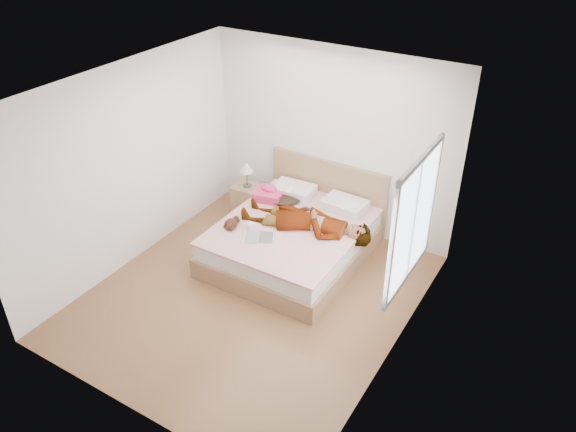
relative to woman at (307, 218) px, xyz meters
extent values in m
plane|color=#572E1B|center=(-0.17, -1.04, -0.63)|extent=(4.00, 4.00, 0.00)
imported|color=white|center=(0.00, 0.00, 0.00)|extent=(1.81, 0.94, 0.24)
ellipsoid|color=black|center=(-0.57, 0.45, -0.08)|extent=(0.59, 0.65, 0.08)
cube|color=silver|center=(-0.50, 0.40, 0.07)|extent=(0.06, 0.10, 0.05)
plane|color=white|center=(-0.17, -1.04, 1.97)|extent=(4.00, 4.00, 0.00)
plane|color=silver|center=(-0.17, 0.96, 0.67)|extent=(3.60, 0.00, 3.60)
plane|color=white|center=(-0.17, -3.04, 0.67)|extent=(3.60, 0.00, 3.60)
plane|color=white|center=(-1.97, -1.04, 0.67)|extent=(0.00, 4.00, 4.00)
plane|color=silver|center=(1.63, -1.04, 0.67)|extent=(0.00, 4.00, 4.00)
cube|color=white|center=(1.61, -0.74, 0.87)|extent=(0.02, 1.10, 1.30)
cube|color=silver|center=(1.61, -1.32, 0.87)|extent=(0.04, 0.06, 1.42)
cube|color=silver|center=(1.61, -0.16, 0.87)|extent=(0.04, 0.06, 1.42)
cube|color=silver|center=(1.61, -0.74, 0.19)|extent=(0.04, 1.22, 0.06)
cube|color=silver|center=(1.61, -0.74, 1.55)|extent=(0.04, 1.22, 0.06)
cube|color=silver|center=(1.60, -0.74, 0.87)|extent=(0.03, 0.04, 1.30)
cube|color=brown|center=(-0.17, -0.09, -0.50)|extent=(1.78, 2.08, 0.26)
cube|color=silver|center=(-0.17, -0.09, -0.26)|extent=(1.70, 2.00, 0.22)
cube|color=silver|center=(-0.17, -0.09, -0.13)|extent=(1.74, 2.04, 0.03)
cube|color=brown|center=(-0.17, 0.92, -0.13)|extent=(1.80, 0.07, 1.00)
cube|color=white|center=(-0.57, 0.63, -0.05)|extent=(0.61, 0.44, 0.13)
cube|color=silver|center=(0.23, 0.63, -0.05)|extent=(0.60, 0.43, 0.13)
cube|color=#F24167|center=(-0.80, 0.32, -0.06)|extent=(0.45, 0.39, 0.13)
ellipsoid|color=#F7439D|center=(-0.82, 0.37, 0.03)|extent=(0.26, 0.21, 0.12)
cube|color=white|center=(-0.37, -0.57, -0.11)|extent=(0.46, 0.41, 0.01)
cube|color=white|center=(-0.45, -0.62, -0.10)|extent=(0.29, 0.32, 0.02)
cube|color=#2A2A2A|center=(-0.28, -0.52, -0.10)|extent=(0.29, 0.32, 0.02)
cylinder|color=white|center=(-0.57, -0.45, -0.07)|extent=(0.09, 0.09, 0.09)
torus|color=white|center=(-0.53, -0.45, -0.07)|extent=(0.07, 0.02, 0.06)
cylinder|color=black|center=(-0.57, -0.45, -0.04)|extent=(0.08, 0.08, 0.00)
ellipsoid|color=black|center=(-0.80, -0.57, -0.05)|extent=(0.18, 0.20, 0.14)
ellipsoid|color=beige|center=(-0.80, -0.58, -0.04)|extent=(0.10, 0.11, 0.07)
sphere|color=black|center=(-0.79, -0.47, -0.04)|extent=(0.10, 0.10, 0.10)
sphere|color=pink|center=(-0.82, -0.43, -0.02)|extent=(0.04, 0.04, 0.04)
sphere|color=pink|center=(-0.75, -0.44, -0.02)|extent=(0.04, 0.04, 0.04)
ellipsoid|color=black|center=(-0.86, -0.60, -0.08)|extent=(0.05, 0.07, 0.03)
ellipsoid|color=black|center=(-0.74, -0.62, -0.08)|extent=(0.05, 0.07, 0.03)
cube|color=olive|center=(-1.28, 0.50, -0.38)|extent=(0.44, 0.39, 0.50)
cylinder|color=#474747|center=(-1.28, 0.50, -0.12)|extent=(0.14, 0.14, 0.02)
cylinder|color=#525252|center=(-1.28, 0.50, 0.00)|extent=(0.02, 0.02, 0.25)
cone|color=beige|center=(-1.28, 0.50, 0.17)|extent=(0.21, 0.21, 0.14)
camera|label=1|loc=(2.95, -5.38, 3.81)|focal=35.00mm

